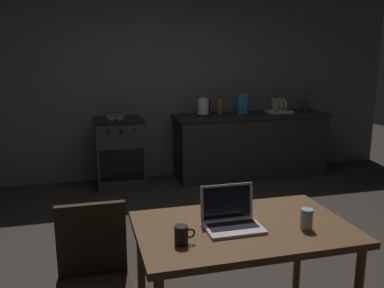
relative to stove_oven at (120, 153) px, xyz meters
The scene contains 15 objects.
ground_plane 2.37m from the stove_oven, 75.67° to the right, with size 12.00×12.00×0.00m, color #2D2823.
back_wall 1.26m from the stove_oven, 21.93° to the left, with size 6.40×0.10×2.56m, color #505854.
kitchen_counter 1.82m from the stove_oven, ahead, with size 2.16×0.64×0.88m.
stove_oven is the anchor object (origin of this frame).
dining_table 3.18m from the stove_oven, 82.03° to the right, with size 1.23×0.77×0.71m.
chair 3.14m from the stove_oven, 97.49° to the right, with size 0.40×0.40×0.88m.
laptop 3.18m from the stove_oven, 83.36° to the right, with size 0.32×0.24×0.23m.
electric_kettle 1.26m from the stove_oven, ahead, with size 0.18×0.16×0.24m.
bottle 2.69m from the stove_oven, ahead, with size 0.08×0.08×0.25m.
frying_pan 0.47m from the stove_oven, 148.79° to the right, with size 0.22×0.40×0.05m.
coffee_mug 3.30m from the stove_oven, 89.27° to the right, with size 0.11×0.07×0.10m.
drinking_glass 3.39m from the stove_oven, 76.89° to the right, with size 0.07×0.07×0.12m.
cereal_box 1.79m from the stove_oven, ahead, with size 0.13×0.05×0.28m.
dish_rack 2.29m from the stove_oven, ahead, with size 0.34×0.26×0.21m.
bottle_b 1.50m from the stove_oven, ahead, with size 0.07×0.07×0.25m.
Camera 1 is at (-0.98, -2.92, 1.67)m, focal length 37.89 mm.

